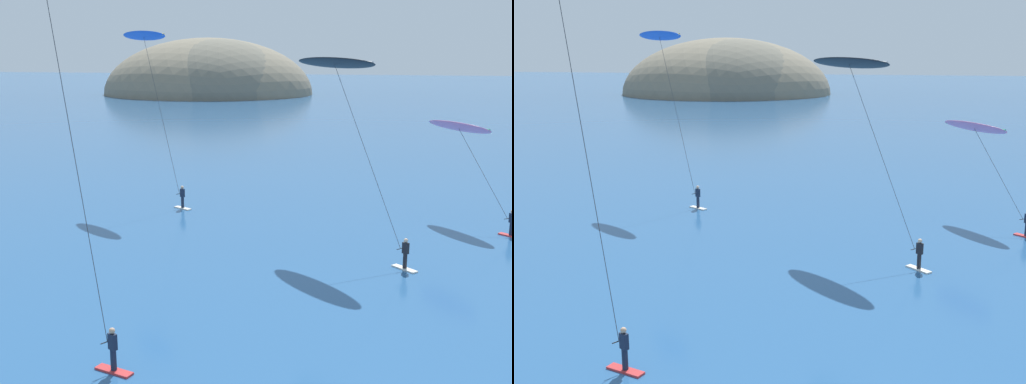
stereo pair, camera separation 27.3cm
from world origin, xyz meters
TOP-DOWN VIEW (x-y plane):
  - headland_island at (-41.17, 155.05)m, footprint 55.09×51.51m
  - kitesurfer_black at (3.22, 27.75)m, footprint 7.87×7.44m
  - kitesurfer_orange at (-5.55, 11.96)m, footprint 5.85×3.99m
  - kitesurfer_pink at (10.88, 35.32)m, footprint 6.15×7.24m
  - kitesurfer_blue at (-11.58, 36.11)m, footprint 6.62×4.56m

SIDE VIEW (x-z plane):
  - headland_island at x=-41.17m, z-range -14.57..14.57m
  - kitesurfer_pink at x=10.88m, z-range 2.50..9.27m
  - kitesurfer_black at x=3.22m, z-range 4.47..15.51m
  - kitesurfer_blue at x=-11.58m, z-range 4.79..17.60m
  - kitesurfer_orange at x=-5.55m, z-range 5.52..19.74m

